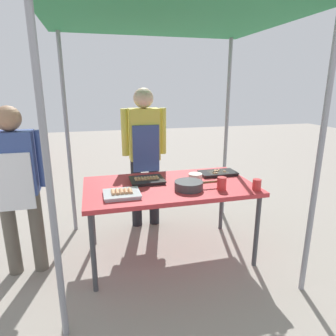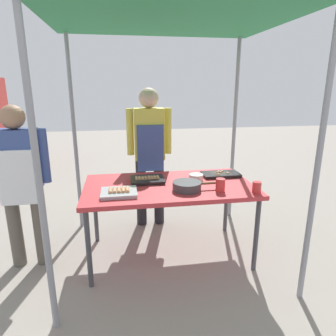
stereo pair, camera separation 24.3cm
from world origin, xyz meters
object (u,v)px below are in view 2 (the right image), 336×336
object	(u,v)px
stall_table	(169,190)
tray_grilled_sausages	(147,179)
vendor_woman	(150,147)
tray_pork_links	(119,192)
tray_meat_skewers	(221,174)
customer_nearby	(20,176)
condiment_bowl	(196,178)
drink_cup_by_wok	(257,187)
drink_cup_near_edge	(220,185)
cooking_wok	(187,186)

from	to	relation	value
stall_table	tray_grilled_sausages	world-z (taller)	tray_grilled_sausages
vendor_woman	tray_pork_links	bearing A→B (deg)	68.48
tray_grilled_sausages	tray_meat_skewers	size ratio (longest dim) A/B	0.85
tray_grilled_sausages	customer_nearby	world-z (taller)	customer_nearby
condiment_bowl	customer_nearby	size ratio (longest dim) A/B	0.09
tray_pork_links	drink_cup_by_wok	world-z (taller)	drink_cup_by_wok
stall_table	condiment_bowl	distance (m)	0.31
tray_pork_links	vendor_woman	size ratio (longest dim) A/B	0.19
stall_table	drink_cup_near_edge	size ratio (longest dim) A/B	13.69
tray_meat_skewers	customer_nearby	distance (m)	1.93
tray_meat_skewers	customer_nearby	xyz separation A→B (m)	(-1.92, -0.14, 0.12)
condiment_bowl	tray_pork_links	bearing A→B (deg)	-160.67
stall_table	customer_nearby	xyz separation A→B (m)	(-1.33, 0.05, 0.19)
tray_meat_skewers	stall_table	bearing A→B (deg)	-162.23
vendor_woman	drink_cup_by_wok	bearing A→B (deg)	127.82
vendor_woman	customer_nearby	bearing A→B (deg)	29.01
tray_meat_skewers	vendor_woman	xyz separation A→B (m)	(-0.69, 0.54, 0.21)
cooking_wok	vendor_woman	world-z (taller)	vendor_woman
stall_table	cooking_wok	xyz separation A→B (m)	(0.14, -0.18, 0.09)
tray_meat_skewers	drink_cup_near_edge	xyz separation A→B (m)	(-0.16, -0.44, 0.04)
vendor_woman	tray_meat_skewers	bearing A→B (deg)	141.69
customer_nearby	tray_grilled_sausages	bearing A→B (deg)	3.98
tray_meat_skewers	tray_pork_links	size ratio (longest dim) A/B	1.24
stall_table	drink_cup_by_wok	size ratio (longest dim) A/B	16.06
condiment_bowl	drink_cup_by_wok	bearing A→B (deg)	-43.55
tray_grilled_sausages	tray_meat_skewers	distance (m)	0.78
tray_grilled_sausages	drink_cup_by_wok	world-z (taller)	drink_cup_by_wok
stall_table	drink_cup_near_edge	distance (m)	0.51
drink_cup_near_edge	vendor_woman	size ratio (longest dim) A/B	0.07
tray_pork_links	drink_cup_near_edge	xyz separation A→B (m)	(0.90, -0.06, 0.04)
vendor_woman	condiment_bowl	bearing A→B (deg)	121.02
tray_grilled_sausages	condiment_bowl	distance (m)	0.49
stall_table	tray_meat_skewers	distance (m)	0.61
tray_grilled_sausages	drink_cup_by_wok	xyz separation A→B (m)	(0.92, -0.47, 0.03)
stall_table	tray_pork_links	distance (m)	0.52
tray_pork_links	vendor_woman	xyz separation A→B (m)	(0.36, 0.93, 0.21)
cooking_wok	customer_nearby	distance (m)	1.49
drink_cup_near_edge	drink_cup_by_wok	world-z (taller)	drink_cup_near_edge
tray_meat_skewers	vendor_woman	world-z (taller)	vendor_woman
stall_table	customer_nearby	bearing A→B (deg)	177.87
drink_cup_by_wok	drink_cup_near_edge	bearing A→B (deg)	164.02
stall_table	drink_cup_near_edge	xyz separation A→B (m)	(0.42, -0.26, 0.11)
tray_pork_links	customer_nearby	bearing A→B (deg)	164.18
drink_cup_by_wok	vendor_woman	world-z (taller)	vendor_woman
tray_grilled_sausages	vendor_woman	world-z (taller)	vendor_woman
tray_pork_links	condiment_bowl	xyz separation A→B (m)	(0.76, 0.27, 0.01)
drink_cup_near_edge	customer_nearby	world-z (taller)	customer_nearby
condiment_bowl	customer_nearby	distance (m)	1.63
condiment_bowl	tray_grilled_sausages	bearing A→B (deg)	173.25
condiment_bowl	cooking_wok	bearing A→B (deg)	-120.80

